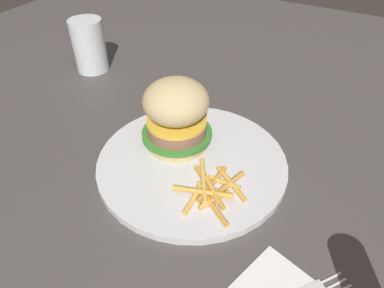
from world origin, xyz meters
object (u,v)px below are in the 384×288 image
(fries_pile, at_px, (212,189))
(drink_glass, at_px, (90,48))
(sandwich, at_px, (175,115))
(plate, at_px, (192,162))

(fries_pile, height_order, drink_glass, drink_glass)
(sandwich, height_order, drink_glass, sandwich)
(fries_pile, relative_size, drink_glass, 0.97)
(fries_pile, bearing_deg, drink_glass, -27.45)
(fries_pile, distance_m, drink_glass, 0.45)
(sandwich, bearing_deg, drink_glass, -25.34)
(plate, bearing_deg, sandwich, -27.50)
(plate, relative_size, fries_pile, 2.67)
(fries_pile, bearing_deg, plate, -37.46)
(drink_glass, bearing_deg, fries_pile, 152.55)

